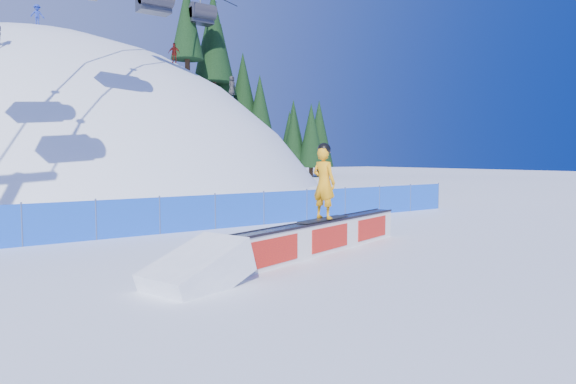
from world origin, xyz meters
TOP-DOWN VIEW (x-y plane):
  - ground at (0.00, 0.00)m, footprint 160.00×160.00m
  - snow_hill at (0.00, 42.00)m, footprint 64.00×64.00m
  - treeline at (22.98, 41.16)m, footprint 23.98×12.72m
  - safety_fence at (0.00, 4.50)m, footprint 22.05×0.05m
  - rail_box at (-0.70, -1.00)m, footprint 6.93×2.61m
  - snow_ramp at (-4.94, -2.33)m, footprint 2.34×1.84m
  - snowboarder at (-0.67, -0.99)m, footprint 1.94×0.91m
  - distant_skiers at (2.98, 30.95)m, footprint 19.44×10.45m

SIDE VIEW (x-z plane):
  - snow_hill at x=0.00m, z-range -50.00..14.00m
  - ground at x=0.00m, z-range 0.00..0.00m
  - snow_ramp at x=-4.94m, z-range -0.64..0.64m
  - rail_box at x=-0.70m, z-range -0.01..0.85m
  - safety_fence at x=0.00m, z-range -0.05..1.25m
  - snowboarder at x=-0.67m, z-range 0.84..2.85m
  - treeline at x=22.98m, z-range -0.67..19.75m
  - distant_skiers at x=2.98m, z-range 7.93..15.08m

